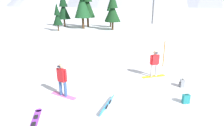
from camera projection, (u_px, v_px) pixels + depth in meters
name	position (u px, v px, depth m)	size (l,w,h in m)	color
ground_plane	(127.00, 99.00, 9.20)	(800.00, 800.00, 0.00)	white
snowboarder_foreground	(62.00, 79.00, 9.26)	(1.41, 1.09, 1.73)	pink
snowboarder_midground	(154.00, 63.00, 11.69)	(1.59, 0.56, 1.70)	yellow
loose_snowboard_near_left	(108.00, 104.00, 8.52)	(0.85, 1.69, 0.26)	#1E8CD8
loose_snowboard_near_right	(35.00, 121.00, 7.51)	(0.45, 1.91, 0.09)	#993FD8
backpack_teal	(186.00, 99.00, 8.82)	(0.33, 0.27, 0.47)	#1E7A7F
backpack_grey	(182.00, 83.00, 10.48)	(0.31, 0.35, 0.47)	gray
trail_marker_pole	(164.00, 54.00, 13.55)	(0.06, 0.06, 1.89)	orange
pine_tree_short	(82.00, 1.00, 30.87)	(2.77, 2.77, 8.28)	#472D19
pine_tree_young	(57.00, 16.00, 29.25)	(1.49, 1.49, 4.25)	#472D19
pine_tree_broad	(113.00, 9.00, 29.82)	(2.59, 2.59, 6.07)	#472D19
pine_tree_twin	(87.00, 3.00, 33.08)	(2.71, 2.71, 7.68)	#472D19
pine_tree_slender	(111.00, 12.00, 33.40)	(2.17, 2.17, 5.00)	#472D19
pine_tree_leaning	(63.00, 7.00, 33.85)	(2.35, 2.35, 6.22)	#472D19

